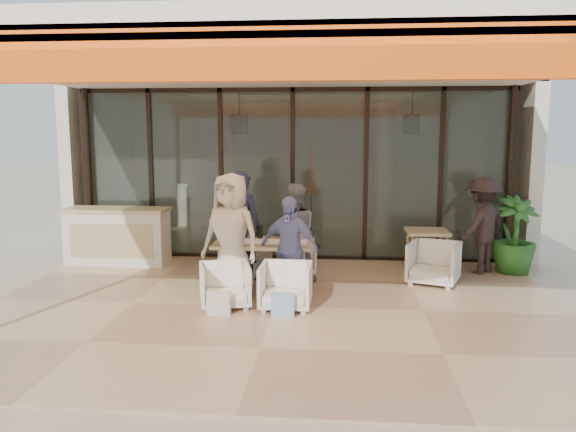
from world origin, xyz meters
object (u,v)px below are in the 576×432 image
diner_navy (242,226)px  chair_far_right (296,257)px  chair_near_right (286,284)px  diner_grey (294,233)px  diner_cream (231,236)px  side_chair (434,261)px  side_table (427,236)px  chair_far_left (247,253)px  potted_palm (514,235)px  diner_periwinkle (289,248)px  host_counter (118,236)px  standing_woman (482,226)px  chair_near_left (225,283)px  dining_table (264,245)px

diner_navy → chair_far_right: bearing=-133.8°
chair_near_right → diner_grey: diner_grey is taller
diner_cream → side_chair: (3.05, 0.94, -0.53)m
chair_far_right → diner_grey: 0.70m
diner_navy → side_table: (3.05, 0.79, -0.26)m
chair_far_left → chair_far_right: size_ratio=1.13×
diner_grey → potted_palm: 3.78m
diner_periwinkle → chair_far_left: bearing=139.3°
diner_grey → diner_cream: 1.24m
host_counter → chair_far_left: 2.48m
diner_grey → side_chair: size_ratio=2.09×
diner_grey → diner_periwinkle: 0.90m
diner_cream → potted_palm: bearing=41.1°
chair_near_right → side_chair: size_ratio=0.92×
standing_woman → diner_grey: bearing=-27.0°
host_counter → diner_cream: 3.06m
host_counter → potted_palm: bearing=-0.4°
chair_far_left → standing_woman: size_ratio=0.41×
diner_cream → side_table: bearing=48.6°
potted_palm → diner_periwinkle: bearing=-154.3°
diner_navy → side_chair: size_ratio=2.35×
chair_near_left → diner_navy: diner_navy is taller
chair_far_right → diner_cream: 1.74m
diner_grey → diner_navy: bearing=-14.5°
chair_far_right → side_table: side_table is taller
diner_grey → dining_table: bearing=31.5°
host_counter → dining_table: host_counter is taller
chair_far_left → dining_table: bearing=129.7°
side_table → side_chair: (0.00, -0.75, -0.26)m
chair_far_left → diner_cream: (0.00, -1.40, 0.57)m
dining_table → chair_near_right: (0.43, -0.96, -0.33)m
dining_table → diner_cream: diner_cream is taller
diner_periwinkle → standing_woman: bearing=47.1°
host_counter → chair_near_left: 3.37m
standing_woman → chair_far_left: bearing=-37.1°
dining_table → host_counter: bearing=154.6°
chair_near_right → side_table: (2.21, 2.19, 0.28)m
chair_far_right → side_chair: bearing=154.5°
host_counter → standing_woman: (6.41, -0.10, 0.30)m
diner_cream → chair_far_left: bearing=109.7°
chair_far_right → diner_grey: bearing=76.3°
diner_cream → potted_palm: size_ratio=1.37×
chair_near_left → standing_woman: 4.57m
chair_near_left → potted_palm: 5.07m
side_table → chair_far_right: bearing=-172.6°
chair_far_right → diner_navy: size_ratio=0.34×
chair_far_left → host_counter: bearing=6.5°
diner_navy → diner_grey: size_ratio=1.13×
diner_grey → side_table: 2.35m
side_chair → potted_palm: size_ratio=0.57×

